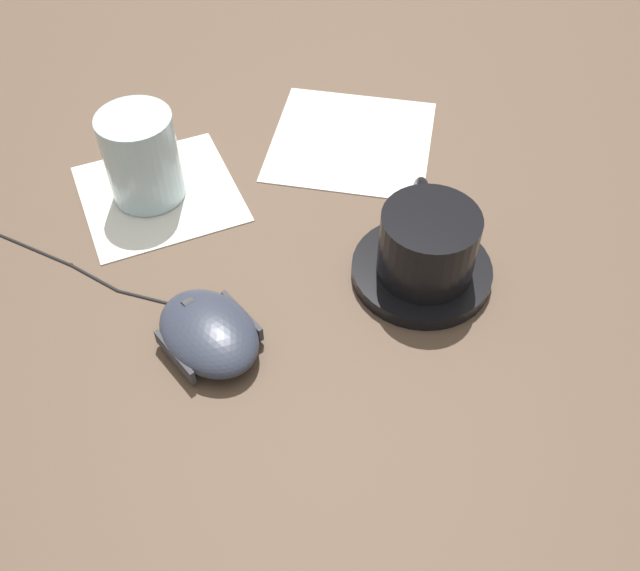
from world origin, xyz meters
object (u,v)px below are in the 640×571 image
at_px(computer_mouse, 209,333).
at_px(drinking_glass, 142,157).
at_px(saucer, 421,271).
at_px(coffee_cup, 428,242).

height_order(computer_mouse, drinking_glass, drinking_glass).
bearing_deg(drinking_glass, saucer, 46.43).
distance_m(coffee_cup, drinking_glass, 0.28).
bearing_deg(drinking_glass, computer_mouse, 2.26).
xyz_separation_m(saucer, coffee_cup, (0.00, 0.00, 0.04)).
xyz_separation_m(computer_mouse, drinking_glass, (-0.20, -0.01, 0.03)).
relative_size(saucer, drinking_glass, 1.39).
height_order(saucer, drinking_glass, drinking_glass).
relative_size(coffee_cup, drinking_glass, 1.24).
relative_size(computer_mouse, drinking_glass, 1.30).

